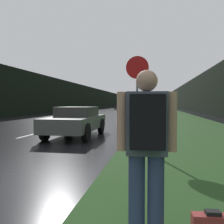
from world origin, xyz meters
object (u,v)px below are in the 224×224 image
stop_sign (137,90)px  car_passing_near (76,121)px  car_oncoming (120,106)px  car_passing_far (128,109)px  hitchhiker_with_backpack (147,144)px

stop_sign → car_passing_near: stop_sign is taller
stop_sign → car_oncoming: 48.67m
stop_sign → car_passing_far: bearing=96.6°
car_passing_near → car_oncoming: bearing=-84.4°
stop_sign → car_passing_far: 24.76m
hitchhiker_with_backpack → car_passing_far: (-3.28, 30.01, -0.38)m
stop_sign → car_passing_near: (-2.82, 2.10, -1.22)m
stop_sign → hitchhiker_with_backpack: (0.46, -5.44, -0.87)m
stop_sign → car_passing_far: (-2.82, 24.57, -1.24)m
car_passing_far → car_passing_near: bearing=90.0°
stop_sign → hitchhiker_with_backpack: size_ratio=1.67×
car_passing_near → car_passing_far: size_ratio=1.01×
stop_sign → hitchhiker_with_backpack: 5.53m
car_passing_near → car_passing_far: bearing=-90.0°
hitchhiker_with_backpack → car_passing_near: hitchhiker_with_backpack is taller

